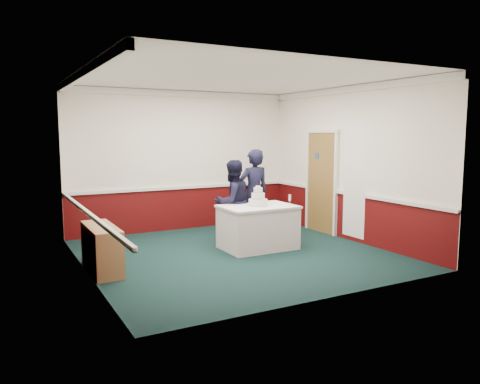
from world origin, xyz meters
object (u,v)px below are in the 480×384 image
cake_knife (262,207)px  sideboard (102,249)px  person_man (232,202)px  cake_table (258,227)px  person_woman (254,194)px  champagne_flute (290,198)px  wedding_cake (258,200)px

cake_knife → sideboard: bearing=156.0°
cake_knife → person_man: (-0.19, 0.78, 0.01)m
cake_table → person_woman: bearing=65.2°
sideboard → cake_table: cake_table is taller
champagne_flute → person_woman: person_woman is taller
wedding_cake → champagne_flute: bearing=-29.2°
wedding_cake → cake_knife: bearing=-98.5°
cake_table → wedding_cake: bearing=90.0°
cake_table → wedding_cake: wedding_cake is taller
sideboard → cake_table: bearing=2.2°
cake_knife → person_man: person_man is taller
sideboard → cake_knife: cake_knife is taller
cake_knife → person_woman: person_woman is taller
wedding_cake → person_man: person_man is taller
wedding_cake → sideboard: bearing=-177.8°
sideboard → person_man: person_man is taller
person_man → cake_table: bearing=101.8°
sideboard → person_woman: (3.17, 0.89, 0.54)m
sideboard → champagne_flute: champagne_flute is taller
wedding_cake → champagne_flute: (0.50, -0.28, 0.03)m
cake_table → person_man: person_man is taller
cake_table → person_man: size_ratio=0.83×
person_woman → cake_table: bearing=65.2°
champagne_flute → person_man: size_ratio=0.13×
champagne_flute → person_woman: bearing=97.6°
cake_knife → person_woman: size_ratio=0.12×
sideboard → wedding_cake: wedding_cake is taller
cake_knife → person_woman: (0.39, 0.98, 0.10)m
person_man → person_woman: (0.58, 0.20, 0.09)m
person_man → person_woman: person_woman is taller
sideboard → cake_table: size_ratio=0.91×
wedding_cake → person_man: 0.63m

